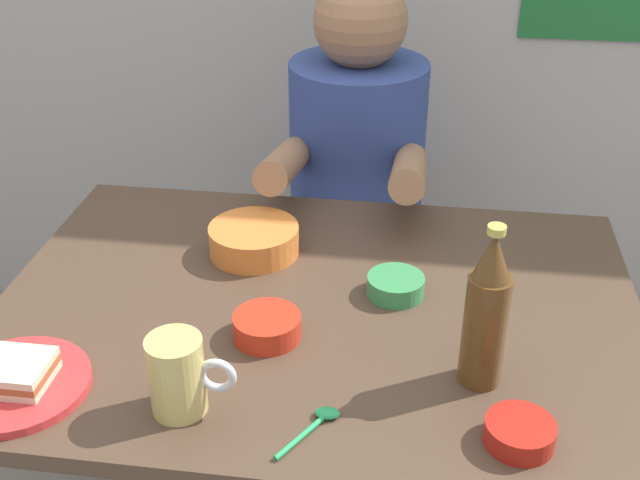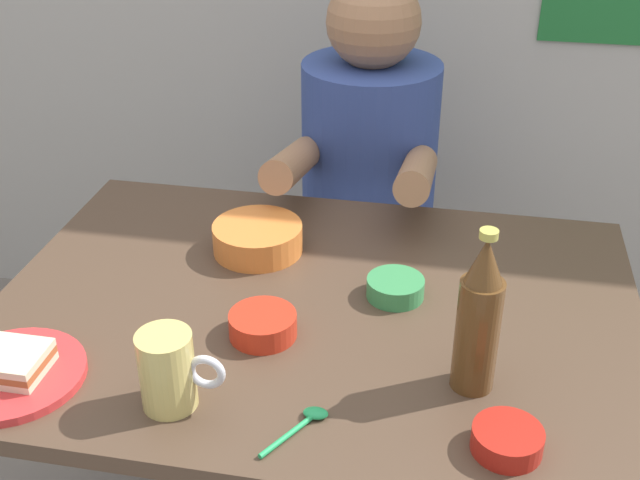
{
  "view_description": "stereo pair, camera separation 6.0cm",
  "coord_description": "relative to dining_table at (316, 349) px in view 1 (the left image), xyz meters",
  "views": [
    {
      "loc": [
        0.16,
        -1.12,
        1.52
      ],
      "look_at": [
        0.0,
        0.05,
        0.84
      ],
      "focal_mm": 44.9,
      "sensor_mm": 36.0,
      "label": 1
    },
    {
      "loc": [
        0.22,
        -1.11,
        1.52
      ],
      "look_at": [
        0.0,
        0.05,
        0.84
      ],
      "focal_mm": 44.9,
      "sensor_mm": 36.0,
      "label": 2
    }
  ],
  "objects": [
    {
      "name": "beer_bottle",
      "position": [
        0.27,
        -0.16,
        0.21
      ],
      "size": [
        0.06,
        0.06,
        0.26
      ],
      "color": "#593819",
      "rests_on": "dining_table"
    },
    {
      "name": "sandwich",
      "position": [
        -0.41,
        -0.28,
        0.13
      ],
      "size": [
        0.11,
        0.09,
        0.04
      ],
      "color": "beige",
      "rests_on": "plate_orange"
    },
    {
      "name": "dip_bowl_green",
      "position": [
        0.13,
        0.05,
        0.11
      ],
      "size": [
        0.1,
        0.1,
        0.03
      ],
      "color": "#388C4C",
      "rests_on": "dining_table"
    },
    {
      "name": "plate_orange",
      "position": [
        -0.41,
        -0.28,
        0.1
      ],
      "size": [
        0.22,
        0.22,
        0.01
      ],
      "primitive_type": "cylinder",
      "color": "red",
      "rests_on": "dining_table"
    },
    {
      "name": "beer_mug",
      "position": [
        -0.15,
        -0.28,
        0.15
      ],
      "size": [
        0.13,
        0.08,
        0.12
      ],
      "color": "#D1BC66",
      "rests_on": "dining_table"
    },
    {
      "name": "soup_bowl_orange",
      "position": [
        -0.14,
        0.16,
        0.12
      ],
      "size": [
        0.17,
        0.17,
        0.05
      ],
      "color": "orange",
      "rests_on": "dining_table"
    },
    {
      "name": "stool",
      "position": [
        0.01,
        0.63,
        -0.3
      ],
      "size": [
        0.34,
        0.34,
        0.45
      ],
      "color": "#4C4C51",
      "rests_on": "ground"
    },
    {
      "name": "sauce_bowl_chili",
      "position": [
        -0.06,
        -0.1,
        0.12
      ],
      "size": [
        0.11,
        0.11,
        0.04
      ],
      "color": "red",
      "rests_on": "dining_table"
    },
    {
      "name": "sambal_bowl_red",
      "position": [
        0.32,
        -0.29,
        0.11
      ],
      "size": [
        0.1,
        0.1,
        0.03
      ],
      "color": "#B21E14",
      "rests_on": "dining_table"
    },
    {
      "name": "dining_table",
      "position": [
        0.0,
        0.0,
        0.0
      ],
      "size": [
        1.1,
        0.8,
        0.74
      ],
      "color": "#4C3828",
      "rests_on": "ground"
    },
    {
      "name": "person_seated",
      "position": [
        0.01,
        0.62,
        0.12
      ],
      "size": [
        0.33,
        0.56,
        0.72
      ],
      "color": "#33478C",
      "rests_on": "stool"
    },
    {
      "name": "spoon",
      "position": [
        0.04,
        -0.29,
        0.1
      ],
      "size": [
        0.08,
        0.11,
        0.01
      ],
      "color": "#26A559",
      "rests_on": "dining_table"
    }
  ]
}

